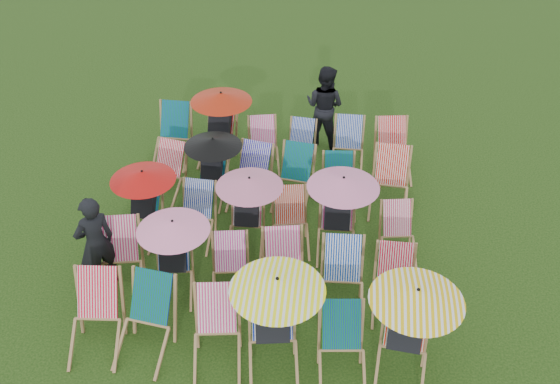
# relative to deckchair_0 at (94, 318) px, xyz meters

# --- Properties ---
(ground) EXTENTS (100.00, 100.00, 0.00)m
(ground) POSITION_rel_deckchair_0_xyz_m (1.96, 2.19, -0.50)
(ground) COLOR black
(ground) RESTS_ON ground
(deckchair_0) EXTENTS (0.74, 0.98, 1.01)m
(deckchair_0) POSITION_rel_deckchair_0_xyz_m (0.00, 0.00, 0.00)
(deckchair_0) COLOR #9D7649
(deckchair_0) RESTS_ON ground
(deckchair_1) EXTENTS (0.80, 1.02, 1.01)m
(deckchair_1) POSITION_rel_deckchair_0_xyz_m (0.66, 0.00, 0.00)
(deckchair_1) COLOR #9D7649
(deckchair_1) RESTS_ON ground
(deckchair_2) EXTENTS (0.75, 0.96, 0.96)m
(deckchair_2) POSITION_rel_deckchair_0_xyz_m (1.62, -0.04, -0.03)
(deckchair_2) COLOR #9D7649
(deckchair_2) RESTS_ON ground
(deckchair_3) EXTENTS (1.18, 1.28, 1.40)m
(deckchair_3) POSITION_rel_deckchair_0_xyz_m (2.35, -0.03, 0.24)
(deckchair_3) COLOR #9D7649
(deckchair_3) RESTS_ON ground
(deckchair_4) EXTENTS (0.71, 0.92, 0.93)m
(deckchair_4) POSITION_rel_deckchair_0_xyz_m (3.22, -0.12, -0.04)
(deckchair_4) COLOR #9D7649
(deckchair_4) RESTS_ON ground
(deckchair_5) EXTENTS (1.15, 1.21, 1.36)m
(deckchair_5) POSITION_rel_deckchair_0_xyz_m (3.99, 0.03, 0.22)
(deckchair_5) COLOR #9D7649
(deckchair_5) RESTS_ON ground
(deckchair_6) EXTENTS (0.82, 1.01, 0.98)m
(deckchair_6) POSITION_rel_deckchair_0_xyz_m (-0.03, 1.11, -0.01)
(deckchair_6) COLOR #9D7649
(deckchair_6) RESTS_ON ground
(deckchair_7) EXTENTS (1.03, 1.11, 1.22)m
(deckchair_7) POSITION_rel_deckchair_0_xyz_m (0.77, 1.11, 0.14)
(deckchair_7) COLOR #9D7649
(deckchair_7) RESTS_ON ground
(deckchair_8) EXTENTS (0.69, 0.87, 0.86)m
(deckchair_8) POSITION_rel_deckchair_0_xyz_m (1.58, 1.14, -0.08)
(deckchair_8) COLOR #9D7649
(deckchair_8) RESTS_ON ground
(deckchair_9) EXTENTS (0.79, 0.99, 0.97)m
(deckchair_9) POSITION_rel_deckchair_0_xyz_m (2.35, 1.16, -0.02)
(deckchair_9) COLOR #9D7649
(deckchair_9) RESTS_ON ground
(deckchair_10) EXTENTS (0.68, 0.92, 0.97)m
(deckchair_10) POSITION_rel_deckchair_0_xyz_m (3.17, 1.07, -0.02)
(deckchair_10) COLOR #9D7649
(deckchair_10) RESTS_ON ground
(deckchair_11) EXTENTS (0.61, 0.85, 0.91)m
(deckchair_11) POSITION_rel_deckchair_0_xyz_m (3.89, 1.08, -0.05)
(deckchair_11) COLOR #9D7649
(deckchair_11) RESTS_ON ground
(deckchair_12) EXTENTS (1.02, 1.08, 1.21)m
(deckchair_12) POSITION_rel_deckchair_0_xyz_m (-0.03, 2.26, 0.13)
(deckchair_12) COLOR #9D7649
(deckchair_12) RESTS_ON ground
(deckchair_13) EXTENTS (0.64, 0.86, 0.90)m
(deckchair_13) POSITION_rel_deckchair_0_xyz_m (0.81, 2.28, -0.06)
(deckchair_13) COLOR #9D7649
(deckchair_13) RESTS_ON ground
(deckchair_14) EXTENTS (1.03, 1.08, 1.23)m
(deckchair_14) POSITION_rel_deckchair_0_xyz_m (1.65, 2.24, 0.14)
(deckchair_14) COLOR #9D7649
(deckchair_14) RESTS_ON ground
(deckchair_15) EXTENTS (0.73, 0.91, 0.89)m
(deckchair_15) POSITION_rel_deckchair_0_xyz_m (2.33, 2.30, -0.06)
(deckchair_15) COLOR #9D7649
(deckchair_15) RESTS_ON ground
(deckchair_16) EXTENTS (1.10, 1.15, 1.30)m
(deckchair_16) POSITION_rel_deckchair_0_xyz_m (3.06, 2.29, 0.18)
(deckchair_16) COLOR #9D7649
(deckchair_16) RESTS_ON ground
(deckchair_17) EXTENTS (0.66, 0.84, 0.83)m
(deckchair_17) POSITION_rel_deckchair_0_xyz_m (4.00, 2.23, -0.09)
(deckchair_17) COLOR #9D7649
(deckchair_17) RESTS_ON ground
(deckchair_18) EXTENTS (0.76, 0.94, 0.91)m
(deckchair_18) POSITION_rel_deckchair_0_xyz_m (0.03, 3.37, -0.05)
(deckchair_18) COLOR #9D7649
(deckchair_18) RESTS_ON ground
(deckchair_19) EXTENTS (0.98, 1.03, 1.17)m
(deckchair_19) POSITION_rel_deckchair_0_xyz_m (0.85, 3.39, 0.11)
(deckchair_19) COLOR #9D7649
(deckchair_19) RESTS_ON ground
(deckchair_20) EXTENTS (0.81, 1.00, 0.97)m
(deckchair_20) POSITION_rel_deckchair_0_xyz_m (1.52, 3.37, -0.02)
(deckchair_20) COLOR #9D7649
(deckchair_20) RESTS_ON ground
(deckchair_21) EXTENTS (0.76, 0.96, 0.95)m
(deckchair_21) POSITION_rel_deckchair_0_xyz_m (2.26, 3.45, -0.03)
(deckchair_21) COLOR #9D7649
(deckchair_21) RESTS_ON ground
(deckchair_22) EXTENTS (0.67, 0.88, 0.90)m
(deckchair_22) POSITION_rel_deckchair_0_xyz_m (3.04, 3.35, -0.05)
(deckchair_22) COLOR #9D7649
(deckchair_22) RESTS_ON ground
(deckchair_23) EXTENTS (0.73, 0.97, 1.01)m
(deckchair_23) POSITION_rel_deckchair_0_xyz_m (3.90, 3.46, -0.00)
(deckchair_23) COLOR #9D7649
(deckchair_23) RESTS_ON ground
(deckchair_24) EXTENTS (0.69, 0.95, 1.01)m
(deckchair_24) POSITION_rel_deckchair_0_xyz_m (-0.14, 4.53, 0.00)
(deckchair_24) COLOR #9D7649
(deckchair_24) RESTS_ON ground
(deckchair_25) EXTENTS (1.13, 1.20, 1.34)m
(deckchair_25) POSITION_rel_deckchair_0_xyz_m (0.74, 4.66, 0.20)
(deckchair_25) COLOR #9D7649
(deckchair_25) RESTS_ON ground
(deckchair_26) EXTENTS (0.73, 0.90, 0.87)m
(deckchair_26) POSITION_rel_deckchair_0_xyz_m (1.61, 4.49, -0.07)
(deckchair_26) COLOR #9D7649
(deckchair_26) RESTS_ON ground
(deckchair_27) EXTENTS (0.62, 0.81, 0.82)m
(deckchair_27) POSITION_rel_deckchair_0_xyz_m (2.27, 4.58, -0.09)
(deckchair_27) COLOR #9D7649
(deckchair_27) RESTS_ON ground
(deckchair_28) EXTENTS (0.60, 0.84, 0.91)m
(deckchair_28) POSITION_rel_deckchair_0_xyz_m (3.16, 4.60, -0.05)
(deckchair_28) COLOR #9D7649
(deckchair_28) RESTS_ON ground
(deckchair_29) EXTENTS (0.78, 0.99, 0.98)m
(deckchair_29) POSITION_rel_deckchair_0_xyz_m (3.99, 4.49, -0.02)
(deckchair_29) COLOR #9D7649
(deckchair_29) RESTS_ON ground
(person_left) EXTENTS (0.67, 0.66, 1.56)m
(person_left) POSITION_rel_deckchair_0_xyz_m (-0.34, 1.13, 0.28)
(person_left) COLOR black
(person_left) RESTS_ON ground
(person_rear) EXTENTS (0.98, 0.89, 1.63)m
(person_rear) POSITION_rel_deckchair_0_xyz_m (2.67, 5.44, 0.31)
(person_rear) COLOR black
(person_rear) RESTS_ON ground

